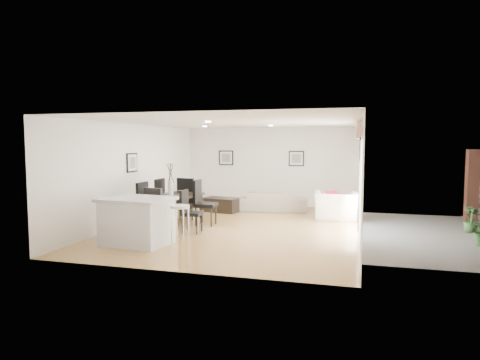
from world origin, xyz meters
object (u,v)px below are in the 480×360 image
(dining_chair_wfar, at_px, (156,198))
(kitchen_island, at_px, (137,221))
(dining_chair_enear, at_px, (189,209))
(dining_chair_efar, at_px, (202,200))
(sofa, at_px, (274,201))
(side_table, at_px, (182,200))
(dining_chair_wnear, at_px, (138,203))
(coffee_table, at_px, (222,205))
(dining_table, at_px, (171,199))
(bar_stool, at_px, (180,211))
(dining_chair_head, at_px, (150,210))
(dining_chair_foot, at_px, (188,196))
(armchair, at_px, (336,206))

(dining_chair_wfar, height_order, kitchen_island, dining_chair_wfar)
(dining_chair_enear, height_order, dining_chair_efar, dining_chair_efar)
(sofa, bearing_deg, dining_chair_enear, 64.97)
(dining_chair_enear, bearing_deg, side_table, 23.06)
(dining_chair_wnear, distance_m, kitchen_island, 1.66)
(sofa, xyz_separation_m, dining_chair_wfar, (-2.77, -2.78, 0.36))
(coffee_table, xyz_separation_m, side_table, (-1.42, 0.18, 0.08))
(dining_table, bearing_deg, dining_chair_efar, 42.18)
(bar_stool, bearing_deg, dining_chair_enear, 105.43)
(dining_chair_wnear, bearing_deg, dining_chair_enear, 89.54)
(dining_chair_wnear, distance_m, dining_chair_efar, 1.68)
(dining_chair_head, height_order, bar_stool, dining_chair_head)
(coffee_table, xyz_separation_m, bar_stool, (0.59, -4.65, 0.54))
(bar_stool, bearing_deg, side_table, 112.58)
(dining_chair_wnear, bearing_deg, kitchen_island, 27.82)
(dining_chair_wfar, height_order, dining_chair_foot, dining_chair_wfar)
(dining_chair_wnear, height_order, dining_chair_foot, dining_chair_wnear)
(sofa, distance_m, coffee_table, 1.68)
(coffee_table, bearing_deg, dining_chair_efar, -74.24)
(side_table, bearing_deg, dining_table, -72.43)
(sofa, relative_size, coffee_table, 1.92)
(dining_chair_enear, height_order, kitchen_island, dining_chair_enear)
(sofa, relative_size, dining_table, 1.03)
(sofa, relative_size, dining_chair_efar, 1.77)
(dining_chair_efar, distance_m, dining_chair_foot, 1.01)
(sofa, relative_size, side_table, 3.56)
(bar_stool, bearing_deg, dining_table, 119.40)
(dining_table, distance_m, dining_chair_wnear, 0.84)
(armchair, height_order, side_table, armchair)
(dining_chair_wfar, relative_size, coffee_table, 1.09)
(sofa, height_order, dining_chair_wnear, dining_chair_wnear)
(sofa, bearing_deg, kitchen_island, 64.34)
(sofa, bearing_deg, dining_chair_wnear, 48.89)
(armchair, distance_m, dining_chair_wnear, 5.52)
(side_table, bearing_deg, bar_stool, -67.42)
(dining_chair_head, bearing_deg, kitchen_island, -69.39)
(dining_table, distance_m, dining_chair_wfar, 0.84)
(kitchen_island, bearing_deg, dining_chair_efar, 82.53)
(dining_table, distance_m, dining_chair_enear, 0.87)
(dining_chair_wfar, bearing_deg, kitchen_island, 16.65)
(dining_chair_enear, bearing_deg, dining_chair_foot, 20.37)
(side_table, bearing_deg, dining_chair_head, -77.09)
(dining_chair_enear, distance_m, coffee_table, 3.23)
(dining_chair_efar, xyz_separation_m, dining_chair_head, (-0.66, -1.70, -0.04))
(dining_chair_enear, distance_m, dining_chair_foot, 1.85)
(armchair, xyz_separation_m, dining_chair_head, (-4.06, -3.50, 0.24))
(dining_chair_foot, distance_m, kitchen_island, 3.16)
(dining_chair_enear, bearing_deg, dining_chair_head, 134.67)
(dining_chair_efar, bearing_deg, kitchen_island, 163.93)
(dining_chair_head, bearing_deg, armchair, 55.96)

